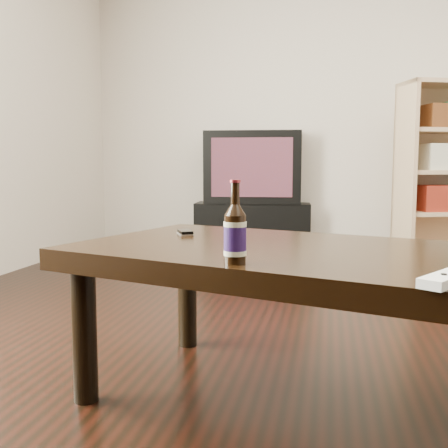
% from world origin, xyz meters
% --- Properties ---
extents(floor, '(5.00, 6.00, 0.01)m').
position_xyz_m(floor, '(0.00, 0.00, -0.01)').
color(floor, black).
rests_on(floor, ground).
extents(wall_back, '(5.00, 0.02, 2.70)m').
position_xyz_m(wall_back, '(0.00, 3.01, 1.35)').
color(wall_back, silver).
rests_on(wall_back, ground).
extents(tv_stand, '(1.12, 0.63, 0.43)m').
position_xyz_m(tv_stand, '(-0.93, 2.93, 0.21)').
color(tv_stand, black).
rests_on(tv_stand, floor).
extents(tv, '(0.93, 0.63, 0.67)m').
position_xyz_m(tv, '(-0.93, 2.92, 0.76)').
color(tv, black).
rests_on(tv, tv_stand).
extents(bookshelf, '(0.86, 0.60, 1.45)m').
position_xyz_m(bookshelf, '(0.71, 2.57, 0.76)').
color(bookshelf, tan).
rests_on(bookshelf, floor).
extents(coffee_table, '(1.55, 1.18, 0.52)m').
position_xyz_m(coffee_table, '(-0.33, -0.40, 0.45)').
color(coffee_table, black).
rests_on(coffee_table, floor).
extents(beer_bottle, '(0.06, 0.06, 0.22)m').
position_xyz_m(beer_bottle, '(-0.46, -0.71, 0.59)').
color(beer_bottle, black).
rests_on(beer_bottle, coffee_table).
extents(phone, '(0.09, 0.11, 0.02)m').
position_xyz_m(phone, '(-0.75, -0.16, 0.52)').
color(phone, '#AEAEB1').
rests_on(phone, coffee_table).
extents(remote, '(0.15, 0.19, 0.02)m').
position_xyz_m(remote, '(0.05, -0.85, 0.53)').
color(remote, white).
rests_on(remote, coffee_table).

